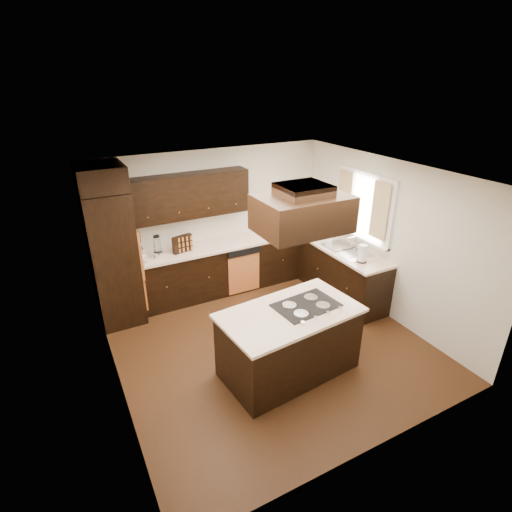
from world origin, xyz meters
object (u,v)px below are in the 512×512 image
oven_column (114,258)px  range_hood (302,213)px  island (289,343)px  spice_rack (182,244)px

oven_column → range_hood: 3.13m
range_hood → oven_column: bearing=129.7°
island → spice_rack: (-0.60, 2.39, 0.62)m
range_hood → spice_rack: (-0.77, 2.31, -1.10)m
oven_column → island: 2.96m
island → range_hood: bearing=20.6°
island → spice_rack: spice_rack is taller
spice_rack → island: bearing=-90.2°
island → range_hood: size_ratio=1.62×
oven_column → range_hood: (1.88, -2.25, 1.10)m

